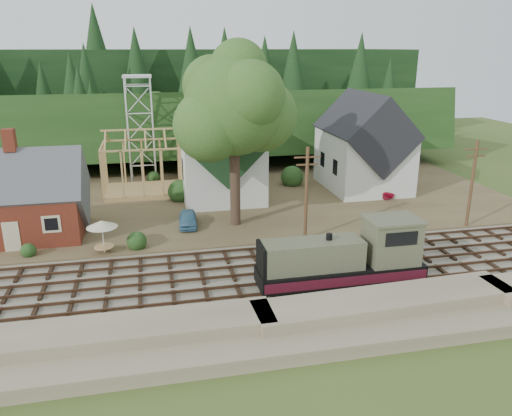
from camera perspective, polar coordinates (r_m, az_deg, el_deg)
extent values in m
plane|color=#384C1E|center=(35.59, -2.74, -7.85)|extent=(140.00, 140.00, 0.00)
cube|color=#7F7259|center=(28.31, 0.23, -15.22)|extent=(64.00, 5.00, 1.60)
cube|color=#726B5B|center=(35.56, -2.74, -7.74)|extent=(64.00, 11.00, 0.16)
cube|color=brown|center=(52.20, -6.03, 0.79)|extent=(64.00, 26.00, 0.30)
cube|color=#1E3F19|center=(75.42, -8.09, 5.96)|extent=(70.00, 28.96, 12.74)
cube|color=black|center=(91.10, -8.88, 7.99)|extent=(80.00, 20.00, 12.00)
cube|color=#5E2115|center=(45.96, -25.31, -0.61)|extent=(10.00, 7.00, 3.80)
cube|color=#4C4C51|center=(45.45, -25.62, 1.66)|extent=(10.80, 7.41, 7.41)
cube|color=#5E2115|center=(44.57, -26.37, 6.97)|extent=(0.90, 0.90, 1.80)
cube|color=beige|center=(42.94, -26.15, -2.96)|extent=(1.20, 0.06, 2.40)
cube|color=silver|center=(53.48, -4.26, 4.98)|extent=(8.00, 12.00, 6.40)
cube|color=#173217|center=(52.85, -4.34, 8.36)|extent=(8.40, 12.96, 8.40)
cube|color=silver|center=(46.68, -3.35, 9.58)|extent=(2.40, 2.40, 4.00)
cone|color=#173217|center=(46.31, -3.42, 13.63)|extent=(5.37, 5.37, 2.60)
cube|color=silver|center=(56.93, 12.12, 5.42)|extent=(8.00, 10.00, 6.40)
cube|color=black|center=(56.34, 12.33, 8.60)|extent=(8.40, 10.80, 8.40)
cube|color=tan|center=(55.68, -12.66, 1.97)|extent=(8.00, 6.00, 0.50)
cube|color=tan|center=(54.27, -13.14, 8.73)|extent=(8.00, 0.18, 0.18)
cube|color=silver|center=(58.99, -14.42, 8.46)|extent=(0.18, 0.18, 12.00)
cube|color=silver|center=(58.95, -11.68, 8.65)|extent=(0.18, 0.18, 12.00)
cube|color=silver|center=(61.76, -14.35, 8.87)|extent=(0.18, 0.18, 12.00)
cube|color=silver|center=(61.72, -11.73, 9.05)|extent=(0.18, 0.18, 12.00)
cube|color=silver|center=(59.72, -13.46, 14.45)|extent=(3.20, 3.20, 0.25)
cylinder|color=#38281E|center=(43.69, -2.42, 3.12)|extent=(0.90, 0.90, 8.00)
sphere|color=#375A22|center=(42.49, -2.54, 11.62)|extent=(8.40, 8.40, 8.40)
sphere|color=#375A22|center=(44.07, 0.52, 10.56)|extent=(6.40, 6.40, 6.40)
sphere|color=#375A22|center=(41.59, -5.35, 9.34)|extent=(6.00, 6.00, 6.00)
cylinder|color=#4C331E|center=(40.44, 5.76, 1.37)|extent=(0.28, 0.28, 8.00)
cube|color=#4C331E|center=(39.65, 5.91, 5.81)|extent=(2.20, 0.12, 0.12)
cube|color=#4C331E|center=(39.78, 5.88, 4.96)|extent=(1.80, 0.12, 0.12)
cylinder|color=#4C331E|center=(47.15, 23.41, 2.37)|extent=(0.28, 0.28, 8.00)
cube|color=#4C331E|center=(46.48, 23.90, 6.17)|extent=(2.20, 0.12, 0.12)
cube|color=#4C331E|center=(46.59, 23.81, 5.45)|extent=(1.80, 0.12, 0.12)
cube|color=black|center=(34.56, 9.57, -8.34)|extent=(11.13, 2.32, 0.32)
cube|color=black|center=(34.25, 9.63, -7.29)|extent=(11.13, 2.69, 1.02)
cube|color=#4B4C37|center=(32.98, 6.45, -5.34)|extent=(6.68, 2.13, 1.95)
cube|color=#4B4C37|center=(34.88, 15.20, -3.65)|extent=(3.34, 2.60, 2.97)
cube|color=#4B4C37|center=(34.36, 15.41, -1.28)|extent=(3.52, 2.78, 0.19)
cube|color=black|center=(33.57, 16.30, -3.42)|extent=(2.23, 0.06, 0.93)
cube|color=#4B101E|center=(33.12, 10.50, -8.26)|extent=(11.13, 0.04, 0.65)
cube|color=#4B101E|center=(35.40, 8.82, -6.39)|extent=(11.13, 0.04, 0.65)
cylinder|color=black|center=(32.93, 8.36, -3.45)|extent=(0.41, 0.41, 0.65)
imported|color=#508AAD|center=(44.53, -7.81, -1.24)|extent=(1.84, 4.00, 1.33)
imported|color=red|center=(54.25, 13.35, 1.90)|extent=(4.87, 3.91, 1.23)
cylinder|color=silver|center=(40.11, -17.06, -3.32)|extent=(0.11, 0.11, 2.34)
cylinder|color=tan|center=(40.36, -16.97, -4.23)|extent=(1.49, 1.49, 0.09)
cone|color=beige|center=(39.72, -17.22, -1.74)|extent=(2.34, 2.34, 0.53)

